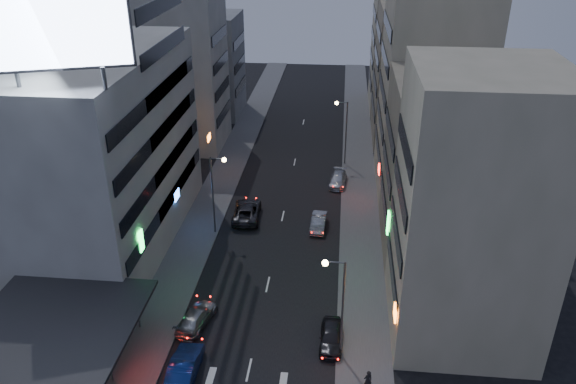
# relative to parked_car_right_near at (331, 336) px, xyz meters

# --- Properties ---
(sidewalk_left) EXTENTS (4.00, 120.00, 0.12)m
(sidewalk_left) POSITION_rel_parked_car_right_near_xyz_m (-13.60, 22.81, -0.64)
(sidewalk_left) COLOR #4C4C4F
(sidewalk_left) RESTS_ON ground
(sidewalk_right) EXTENTS (4.00, 120.00, 0.12)m
(sidewalk_right) POSITION_rel_parked_car_right_near_xyz_m (2.40, 22.81, -0.64)
(sidewalk_right) COLOR #4C4C4F
(sidewalk_right) RESTS_ON ground
(food_court) EXTENTS (11.00, 13.00, 3.88)m
(food_court) POSITION_rel_parked_car_right_near_xyz_m (-19.50, -5.19, 1.28)
(food_court) COLOR #BCAD93
(food_court) RESTS_ON ground
(white_building) EXTENTS (14.00, 24.00, 18.00)m
(white_building) POSITION_rel_parked_car_right_near_xyz_m (-22.60, 12.81, 8.30)
(white_building) COLOR #B4B4AF
(white_building) RESTS_ON ground
(shophouse_near) EXTENTS (10.00, 11.00, 20.00)m
(shophouse_near) POSITION_rel_parked_car_right_near_xyz_m (9.40, 3.31, 9.30)
(shophouse_near) COLOR #BCAD93
(shophouse_near) RESTS_ON ground
(shophouse_mid) EXTENTS (11.00, 12.00, 16.00)m
(shophouse_mid) POSITION_rel_parked_car_right_near_xyz_m (9.90, 14.81, 7.30)
(shophouse_mid) COLOR gray
(shophouse_mid) RESTS_ON ground
(shophouse_far) EXTENTS (10.00, 14.00, 22.00)m
(shophouse_far) POSITION_rel_parked_car_right_near_xyz_m (9.40, 27.81, 10.30)
(shophouse_far) COLOR #BCAD93
(shophouse_far) RESTS_ON ground
(far_left_a) EXTENTS (11.00, 10.00, 20.00)m
(far_left_a) POSITION_rel_parked_car_right_near_xyz_m (-21.10, 37.81, 9.30)
(far_left_a) COLOR #B4B4AF
(far_left_a) RESTS_ON ground
(far_left_b) EXTENTS (12.00, 10.00, 15.00)m
(far_left_b) POSITION_rel_parked_car_right_near_xyz_m (-21.60, 50.81, 6.80)
(far_left_b) COLOR gray
(far_left_b) RESTS_ON ground
(far_right_a) EXTENTS (11.00, 12.00, 18.00)m
(far_right_a) POSITION_rel_parked_car_right_near_xyz_m (9.90, 42.81, 8.30)
(far_right_a) COLOR gray
(far_right_a) RESTS_ON ground
(far_right_b) EXTENTS (12.00, 12.00, 24.00)m
(far_right_b) POSITION_rel_parked_car_right_near_xyz_m (10.40, 56.81, 11.30)
(far_right_b) COLOR #BCAD93
(far_right_b) RESTS_ON ground
(billboard) EXTENTS (9.52, 3.75, 6.20)m
(billboard) POSITION_rel_parked_car_right_near_xyz_m (-18.59, 2.78, 20.96)
(billboard) COLOR #595B60
(billboard) RESTS_ON white_building
(street_lamp_right_near) EXTENTS (1.60, 0.44, 8.02)m
(street_lamp_right_near) POSITION_rel_parked_car_right_near_xyz_m (0.30, -1.19, 4.66)
(street_lamp_right_near) COLOR #595B60
(street_lamp_right_near) RESTS_ON sidewalk_right
(street_lamp_left) EXTENTS (1.60, 0.44, 8.02)m
(street_lamp_left) POSITION_rel_parked_car_right_near_xyz_m (-11.50, 14.81, 4.66)
(street_lamp_left) COLOR #595B60
(street_lamp_left) RESTS_ON sidewalk_left
(street_lamp_right_far) EXTENTS (1.60, 0.44, 8.02)m
(street_lamp_right_far) POSITION_rel_parked_car_right_near_xyz_m (0.30, 32.81, 4.66)
(street_lamp_right_far) COLOR #595B60
(street_lamp_right_far) RESTS_ON sidewalk_right
(parked_car_right_near) EXTENTS (1.70, 4.13, 1.40)m
(parked_car_right_near) POSITION_rel_parked_car_right_near_xyz_m (0.00, 0.00, 0.00)
(parked_car_right_near) COLOR #232327
(parked_car_right_near) RESTS_ON ground
(parked_car_right_mid) EXTENTS (1.60, 4.09, 1.33)m
(parked_car_right_mid) POSITION_rel_parked_car_right_near_xyz_m (-1.78, 16.68, -0.04)
(parked_car_right_mid) COLOR #A8ABB1
(parked_car_right_mid) RESTS_ON ground
(parked_car_left) EXTENTS (3.06, 5.99, 1.62)m
(parked_car_left) POSITION_rel_parked_car_right_near_xyz_m (-9.26, 18.09, 0.11)
(parked_car_left) COLOR #29282E
(parked_car_left) RESTS_ON ground
(parked_car_right_far) EXTENTS (2.13, 4.57, 1.29)m
(parked_car_right_far) POSITION_rel_parked_car_right_near_xyz_m (0.00, 26.84, -0.05)
(parked_car_right_far) COLOR #AEB1B7
(parked_car_right_far) RESTS_ON ground
(road_car_blue) EXTENTS (1.82, 5.00, 1.64)m
(road_car_blue) POSITION_rel_parked_car_right_near_xyz_m (-9.85, -4.24, 0.12)
(road_car_blue) COLOR navy
(road_car_blue) RESTS_ON ground
(road_car_silver) EXTENTS (2.80, 4.98, 1.36)m
(road_car_silver) POSITION_rel_parked_car_right_near_xyz_m (-10.37, 1.19, -0.02)
(road_car_silver) COLOR gray
(road_car_silver) RESTS_ON ground
(person) EXTENTS (0.69, 0.58, 1.62)m
(person) POSITION_rel_parked_car_right_near_xyz_m (2.54, -4.29, 0.23)
(person) COLOR black
(person) RESTS_ON sidewalk_right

